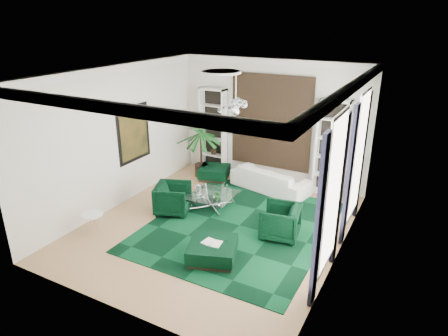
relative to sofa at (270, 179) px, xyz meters
The scene contains 30 objects.
floor 2.75m from the sofa, 97.63° to the right, with size 6.00×7.00×0.02m, color tan.
ceiling 4.41m from the sofa, 97.63° to the right, with size 6.00×7.00×0.02m, color white.
wall_back 1.78m from the sofa, 114.22° to the left, with size 6.00×0.02×3.80m, color silver.
wall_front 6.42m from the sofa, 93.34° to the right, with size 6.00×0.02×3.80m, color silver.
wall_left 4.59m from the sofa, 141.27° to the right, with size 0.02×7.00×3.80m, color silver.
wall_right 4.09m from the sofa, 45.61° to the right, with size 0.02×7.00×3.80m, color silver.
crown_molding 4.32m from the sofa, 97.63° to the right, with size 6.00×7.00×0.18m, color white, non-canonical shape.
ceiling_medallion 4.20m from the sofa, 98.56° to the right, with size 0.90×0.90×0.05m, color white.
tapestry 1.76m from the sofa, 115.62° to the left, with size 2.50×0.06×2.80m, color black.
shelving_left 2.61m from the sofa, 165.33° to the left, with size 0.90×0.38×2.80m, color white, non-canonical shape.
shelving_right 2.00m from the sofa, 20.86° to the left, with size 0.90×0.38×2.80m, color white, non-canonical shape.
painting 4.22m from the sofa, 147.72° to the right, with size 0.04×1.30×1.60m, color black.
window_near 4.72m from the sofa, 53.91° to the right, with size 0.03×1.10×2.90m, color white.
curtain_near_a 5.26m from the sofa, 59.40° to the right, with size 0.07×0.30×3.25m, color black.
curtain_near_b 4.05m from the sofa, 47.45° to the right, with size 0.07×0.30×3.25m, color black.
window_far 3.28m from the sofa, 24.63° to the right, with size 0.03×1.10×2.90m, color white.
curtain_far_a 3.51m from the sofa, 37.43° to the right, with size 0.07×0.30×3.25m, color black.
curtain_far_b 2.93m from the sofa, ahead, with size 0.07×0.30×3.25m, color black.
rug 2.47m from the sofa, 86.17° to the right, with size 4.20×5.00×0.02m, color black.
sofa is the anchor object (origin of this frame).
armchair_left 3.13m from the sofa, 123.59° to the right, with size 0.87×0.89×0.81m, color black.
armchair_right 2.73m from the sofa, 63.26° to the right, with size 0.87×0.89×0.81m, color black.
coffee_table 2.13m from the sofa, 116.36° to the right, with size 1.20×1.20×0.41m, color white, non-canonical shape.
ottoman_side 1.93m from the sofa, behind, with size 0.90×0.90×0.40m, color black.
ottoman_front 4.03m from the sofa, 85.96° to the right, with size 1.00×1.00×0.40m, color black.
book 4.03m from the sofa, 85.96° to the right, with size 0.42×0.28×0.03m, color white.
side_table 5.23m from the sofa, 122.35° to the right, with size 0.52×0.52×0.50m, color white.
palm 2.57m from the sofa, behind, with size 1.50×1.50×2.40m, color #19591E, non-canonical shape.
chandelier 3.32m from the sofa, 92.86° to the right, with size 0.80×0.80×0.72m, color white, non-canonical shape.
table_plant 2.25m from the sofa, 106.61° to the right, with size 0.13×0.11×0.24m, color #19591E.
Camera 1 is at (4.37, -7.71, 4.98)m, focal length 32.00 mm.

